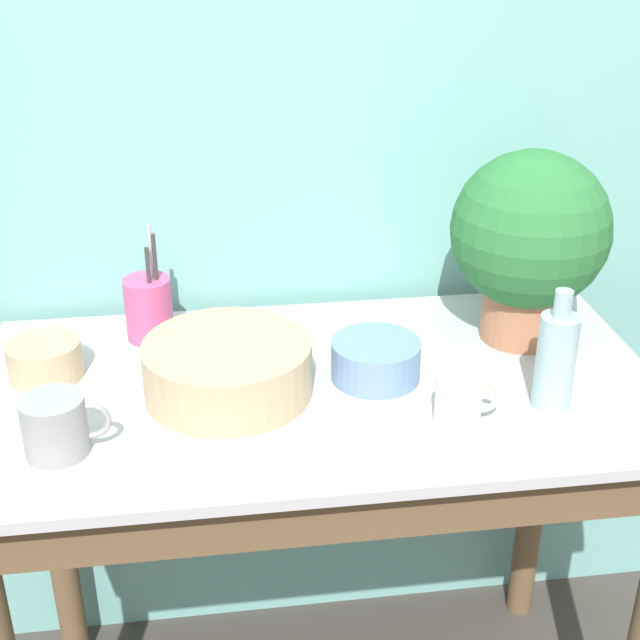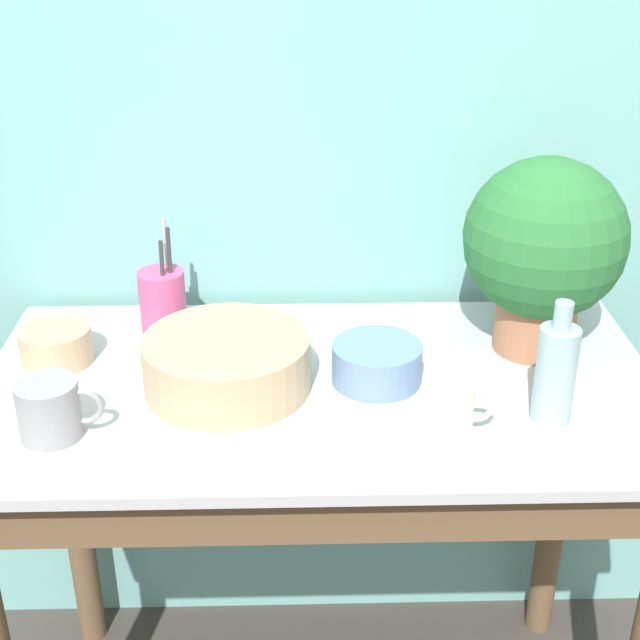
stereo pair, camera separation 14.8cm
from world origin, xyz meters
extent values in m
cube|color=#70ADA8|center=(0.00, 0.69, 1.20)|extent=(6.00, 0.05, 2.40)
cylinder|color=brown|center=(-0.54, 0.58, 0.41)|extent=(0.06, 0.06, 0.83)
cylinder|color=brown|center=(0.54, 0.58, 0.41)|extent=(0.06, 0.06, 0.83)
cube|color=brown|center=(0.00, 0.05, 0.78)|extent=(1.07, 0.02, 0.10)
cube|color=#B2B2B7|center=(0.00, 0.32, 0.84)|extent=(1.17, 0.63, 0.02)
cylinder|color=#A36647|center=(0.40, 0.43, 0.89)|extent=(0.15, 0.15, 0.09)
sphere|color=#286B33|center=(0.40, 0.43, 1.06)|extent=(0.29, 0.29, 0.29)
cylinder|color=tan|center=(-0.16, 0.30, 0.89)|extent=(0.28, 0.28, 0.09)
cylinder|color=#93B2BC|center=(0.37, 0.19, 0.93)|extent=(0.06, 0.06, 0.16)
cylinder|color=#93B2BC|center=(0.37, 0.19, 1.03)|extent=(0.03, 0.03, 0.05)
cylinder|color=gray|center=(-0.42, 0.16, 0.89)|extent=(0.10, 0.10, 0.09)
torus|color=gray|center=(-0.37, 0.16, 0.90)|extent=(0.06, 0.01, 0.06)
cylinder|color=beige|center=(0.20, 0.16, 0.89)|extent=(0.07, 0.07, 0.08)
torus|color=beige|center=(0.24, 0.16, 0.89)|extent=(0.06, 0.01, 0.06)
cylinder|color=tan|center=(-0.47, 0.40, 0.88)|extent=(0.13, 0.13, 0.07)
cylinder|color=#6684B2|center=(0.10, 0.32, 0.88)|extent=(0.15, 0.15, 0.07)
cylinder|color=#CC4C7F|center=(-0.29, 0.53, 0.91)|extent=(0.09, 0.09, 0.12)
cylinder|color=#333333|center=(-0.28, 0.52, 0.95)|extent=(0.01, 0.02, 0.21)
cylinder|color=#333333|center=(-0.29, 0.51, 0.94)|extent=(0.01, 0.03, 0.19)
cylinder|color=#B7B7BC|center=(-0.28, 0.54, 0.96)|extent=(0.01, 0.03, 0.23)
camera|label=1|loc=(-0.18, -1.00, 1.63)|focal=50.00mm
camera|label=2|loc=(-0.03, -1.01, 1.63)|focal=50.00mm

